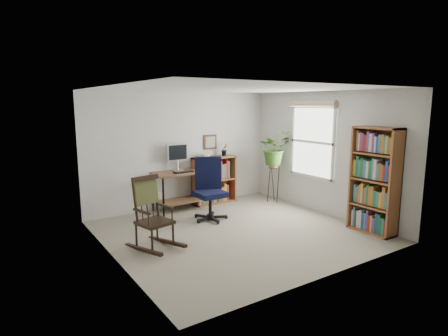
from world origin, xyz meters
TOP-DOWN VIEW (x-y plane):
  - floor at (0.00, 0.00)m, footprint 4.20×4.00m
  - ceiling at (0.00, 0.00)m, footprint 4.20×4.00m
  - wall_back at (0.00, 2.00)m, footprint 4.20×0.00m
  - wall_front at (0.00, -2.00)m, footprint 4.20×0.00m
  - wall_left at (-2.10, 0.00)m, footprint 0.00×4.00m
  - wall_right at (2.10, 0.00)m, footprint 0.00×4.00m
  - window at (2.06, 0.30)m, footprint 0.12×1.20m
  - desk at (-0.19, 1.70)m, footprint 1.12×0.61m
  - monitor at (-0.19, 1.84)m, footprint 0.46×0.16m
  - keyboard at (-0.19, 1.58)m, footprint 0.40×0.15m
  - office_chair at (-0.04, 0.82)m, footprint 0.85×0.85m
  - rocking_chair at (-1.46, 0.08)m, footprint 0.78×1.07m
  - low_bookshelf at (0.67, 1.82)m, footprint 0.97×0.32m
  - tall_bookshelf at (1.92, -1.27)m, footprint 0.34×0.78m
  - plant_stand at (1.80, 1.16)m, footprint 0.33×0.33m
  - spider_plant at (1.80, 1.16)m, footprint 1.69×1.88m
  - potted_plant_small at (0.95, 1.83)m, footprint 0.13×0.24m
  - framed_picture at (0.67, 1.97)m, footprint 0.32×0.04m

SIDE VIEW (x-z plane):
  - floor at x=0.00m, z-range 0.00..0.00m
  - desk at x=-0.19m, z-range 0.00..0.80m
  - plant_stand at x=1.80m, z-range 0.00..0.91m
  - low_bookshelf at x=0.67m, z-range 0.00..1.03m
  - rocking_chair at x=-1.46m, z-range 0.00..1.12m
  - office_chair at x=-0.04m, z-range 0.00..1.19m
  - keyboard at x=-0.19m, z-range 0.80..0.83m
  - tall_bookshelf at x=1.92m, z-range 0.00..1.79m
  - potted_plant_small at x=0.95m, z-range 1.03..1.14m
  - monitor at x=-0.19m, z-range 0.80..1.36m
  - wall_back at x=0.00m, z-range 0.00..2.40m
  - wall_front at x=0.00m, z-range 0.00..2.40m
  - wall_left at x=-2.10m, z-range 0.00..2.40m
  - wall_right at x=2.10m, z-range 0.00..2.40m
  - framed_picture at x=0.67m, z-range 1.17..1.49m
  - window at x=2.06m, z-range 0.65..2.15m
  - spider_plant at x=1.80m, z-range 0.84..2.31m
  - ceiling at x=0.00m, z-range 2.40..2.40m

